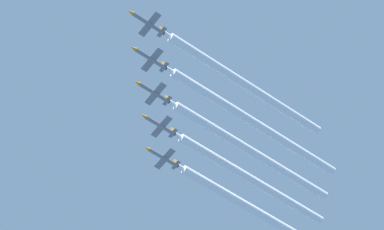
{
  "coord_description": "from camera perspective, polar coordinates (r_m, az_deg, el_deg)",
  "views": [
    {
      "loc": [
        -129.76,
        81.35,
        1.91
      ],
      "look_at": [
        0.1,
        -13.93,
        236.96
      ],
      "focal_mm": 86.77,
      "sensor_mm": 36.0,
      "label": 1
    }
  ],
  "objects": [
    {
      "name": "jet_fifth_echelon",
      "position": [
        291.76,
        -1.83,
        -2.6
      ],
      "size": [
        9.07,
        13.2,
        3.17
      ],
      "color": "slate"
    },
    {
      "name": "jet_fourth_echelon",
      "position": [
        286.06,
        -2.03,
        -0.61
      ],
      "size": [
        9.07,
        13.2,
        3.17
      ],
      "color": "slate"
    },
    {
      "name": "smoke_trail_lead",
      "position": [
        281.93,
        3.2,
        1.93
      ],
      "size": [
        2.81,
        59.32,
        2.81
      ],
      "color": "white"
    },
    {
      "name": "smoke_trail_third_echelon",
      "position": [
        293.42,
        3.58,
        -2.2
      ],
      "size": [
        2.81,
        62.63,
        2.81
      ],
      "color": "white"
    },
    {
      "name": "smoke_trail_second_echelon",
      "position": [
        288.13,
        3.75,
        -0.42
      ],
      "size": [
        2.81,
        65.86,
        2.81
      ],
      "color": "white"
    },
    {
      "name": "jet_lead",
      "position": [
        271.09,
        -2.77,
        5.7
      ],
      "size": [
        9.07,
        13.2,
        3.17
      ],
      "color": "slate"
    },
    {
      "name": "jet_second_echelon",
      "position": [
        275.32,
        -2.62,
        3.51
      ],
      "size": [
        9.07,
        13.2,
        3.17
      ],
      "color": "slate"
    },
    {
      "name": "smoke_trail_fifth_echelon",
      "position": [
        305.15,
        3.59,
        -5.72
      ],
      "size": [
        2.81,
        58.27,
        2.81
      ],
      "color": "white"
    },
    {
      "name": "smoke_trail_fourth_echelon",
      "position": [
        299.11,
        3.6,
        -3.94
      ],
      "size": [
        2.81,
        59.59,
        2.81
      ],
      "color": "white"
    },
    {
      "name": "jet_third_echelon",
      "position": [
        280.51,
        -2.41,
        1.42
      ],
      "size": [
        9.07,
        13.2,
        3.17
      ],
      "color": "slate"
    }
  ]
}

